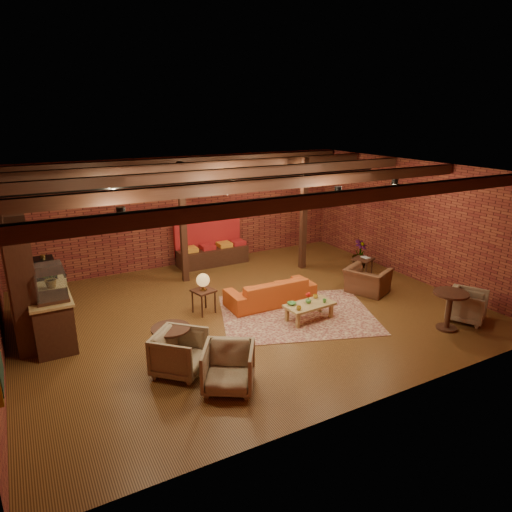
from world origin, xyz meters
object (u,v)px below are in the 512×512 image
armchair_b (229,366)px  armchair_far (468,304)px  armchair_a (179,351)px  side_table_book (363,260)px  armchair_right (367,276)px  side_table_lamp (203,283)px  coffee_table (309,305)px  round_table_right (450,305)px  plant_tall (362,227)px  sofa (270,291)px  round_table_left (171,339)px

armchair_b → armchair_far: armchair_b is taller
armchair_a → side_table_book: armchair_a is taller
armchair_right → side_table_lamp: bearing=54.5°
coffee_table → side_table_lamp: bearing=142.8°
armchair_right → round_table_right: size_ratio=1.20×
side_table_lamp → armchair_right: side_table_lamp is taller
coffee_table → plant_tall: size_ratio=0.47×
sofa → side_table_lamp: 1.68m
armchair_right → armchair_far: size_ratio=1.31×
armchair_b → plant_tall: size_ratio=0.35×
coffee_table → plant_tall: plant_tall is taller
sofa → plant_tall: 3.94m
sofa → plant_tall: size_ratio=0.88×
sofa → armchair_b: 3.60m
round_table_left → side_table_lamp: bearing=53.0°
armchair_a → armchair_right: (5.41, 1.29, 0.01)m
armchair_right → side_table_book: bearing=-59.3°
sofa → armchair_far: bearing=140.3°
side_table_lamp → round_table_left: size_ratio=1.30×
side_table_book → plant_tall: (0.50, 0.69, 0.72)m
armchair_right → plant_tall: size_ratio=0.41×
round_table_left → side_table_book: 6.41m
armchair_a → round_table_right: bearing=-57.2°
round_table_right → sofa: bearing=131.7°
armchair_b → armchair_far: size_ratio=1.10×
side_table_lamp → armchair_far: bearing=-32.2°
armchair_b → round_table_right: (4.99, -0.23, 0.14)m
plant_tall → coffee_table: bearing=-146.3°
side_table_lamp → round_table_right: side_table_lamp is taller
armchair_a → armchair_right: armchair_right is taller
coffee_table → armchair_right: (2.20, 0.60, 0.10)m
armchair_a → plant_tall: bearing=-22.2°
sofa → round_table_left: size_ratio=2.93×
coffee_table → armchair_far: 3.47m
armchair_far → side_table_lamp: bearing=119.0°
coffee_table → side_table_book: (2.88, 1.56, 0.16)m
armchair_b → side_table_lamp: bearing=107.4°
armchair_b → armchair_right: size_ratio=0.84×
coffee_table → round_table_right: bearing=-37.2°
armchair_a → armchair_b: size_ratio=1.00×
armchair_right → side_table_book: size_ratio=1.56×
sofa → armchair_b: armchair_b is taller
coffee_table → armchair_b: (-2.67, -1.54, 0.08)m
armchair_a → plant_tall: (6.59, 2.95, 0.79)m
round_table_left → armchair_b: 1.32m
plant_tall → round_table_right: bearing=-104.7°
armchair_a → round_table_right: size_ratio=1.01×
side_table_lamp → round_table_right: (4.23, -3.20, -0.16)m
round_table_right → armchair_far: round_table_right is taller
side_table_lamp → plant_tall: (5.28, 0.82, 0.50)m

